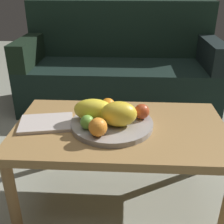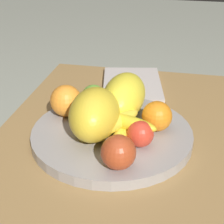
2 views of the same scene
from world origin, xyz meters
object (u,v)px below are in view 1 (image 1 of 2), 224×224
(couch, at_px, (119,72))
(banana_bunch, at_px, (119,114))
(fruit_bowl, at_px, (112,124))
(melon_smaller_beside, at_px, (94,110))
(apple_right, at_px, (142,111))
(magazine, at_px, (46,123))
(coffee_table, at_px, (120,136))
(orange_front, at_px, (98,127))
(orange_left, at_px, (108,105))
(apple_front, at_px, (87,122))
(melon_large_front, at_px, (119,114))
(apple_left, at_px, (123,109))

(couch, bearing_deg, banana_bunch, -88.13)
(fruit_bowl, bearing_deg, melon_smaller_beside, 171.27)
(apple_right, distance_m, magazine, 0.46)
(coffee_table, height_order, banana_bunch, banana_bunch)
(orange_front, bearing_deg, magazine, 153.98)
(couch, distance_m, orange_left, 1.19)
(apple_front, bearing_deg, orange_left, 65.28)
(banana_bunch, bearing_deg, fruit_bowl, -136.79)
(fruit_bowl, relative_size, orange_front, 4.77)
(fruit_bowl, xyz_separation_m, apple_front, (-0.11, -0.07, 0.04))
(melon_large_front, height_order, orange_front, melon_large_front)
(fruit_bowl, relative_size, banana_bunch, 2.17)
(banana_bunch, distance_m, magazine, 0.35)
(fruit_bowl, bearing_deg, orange_front, -112.05)
(fruit_bowl, distance_m, orange_front, 0.15)
(fruit_bowl, distance_m, magazine, 0.32)
(melon_large_front, bearing_deg, apple_front, -164.66)
(orange_left, height_order, apple_left, orange_left)
(melon_large_front, distance_m, apple_left, 0.11)
(couch, distance_m, apple_front, 1.37)
(melon_large_front, height_order, melon_smaller_beside, melon_large_front)
(orange_front, bearing_deg, couch, 88.21)
(fruit_bowl, distance_m, melon_smaller_beside, 0.11)
(melon_smaller_beside, bearing_deg, couch, 86.46)
(apple_front, height_order, apple_right, apple_right)
(orange_left, relative_size, apple_right, 1.00)
(coffee_table, bearing_deg, apple_front, -153.70)
(apple_left, xyz_separation_m, magazine, (-0.37, -0.08, -0.05))
(magazine, bearing_deg, couch, 65.64)
(coffee_table, relative_size, apple_right, 13.85)
(orange_left, bearing_deg, apple_right, -20.30)
(apple_right, bearing_deg, banana_bunch, -173.58)
(fruit_bowl, height_order, orange_left, orange_left)
(fruit_bowl, xyz_separation_m, apple_right, (0.14, 0.04, 0.05))
(melon_smaller_beside, relative_size, apple_front, 2.92)
(melon_smaller_beside, bearing_deg, apple_left, 24.10)
(coffee_table, relative_size, melon_smaller_beside, 5.36)
(orange_left, relative_size, banana_bunch, 0.41)
(magazine, bearing_deg, orange_front, -36.87)
(coffee_table, height_order, fruit_bowl, fruit_bowl)
(apple_left, relative_size, banana_bunch, 0.34)
(orange_front, height_order, magazine, orange_front)
(couch, relative_size, banana_bunch, 9.49)
(coffee_table, distance_m, melon_large_front, 0.14)
(orange_front, relative_size, apple_right, 1.12)
(coffee_table, xyz_separation_m, magazine, (-0.36, -0.00, 0.06))
(orange_front, height_order, apple_front, orange_front)
(apple_front, xyz_separation_m, apple_right, (0.25, 0.11, 0.00))
(apple_right, bearing_deg, couch, 96.89)
(fruit_bowl, height_order, magazine, fruit_bowl)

